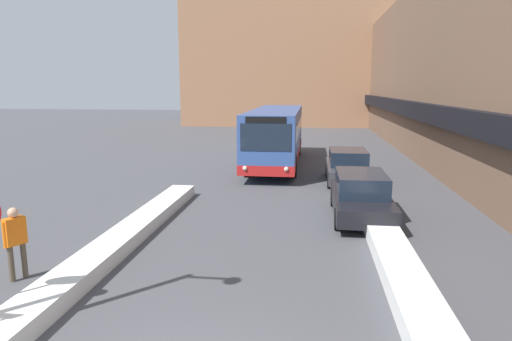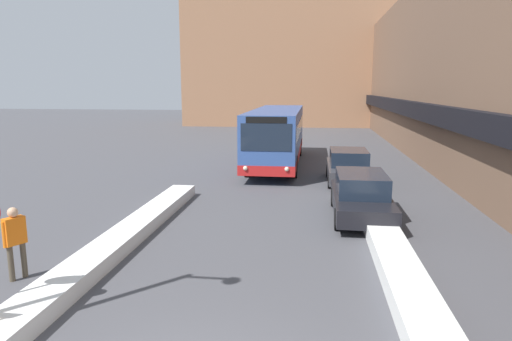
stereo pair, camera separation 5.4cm
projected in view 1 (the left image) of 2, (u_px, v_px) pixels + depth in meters
The scene contains 8 objects.
building_row_right at pixel (454, 71), 27.57m from camera, with size 5.50×60.00×10.58m.
building_backdrop_far at pixel (300, 49), 51.68m from camera, with size 26.00×8.00×17.23m.
snow_bank_left at pixel (100, 257), 11.22m from camera, with size 0.90×14.95×0.39m.
snow_bank_right at pixel (390, 248), 11.75m from camera, with size 0.90×17.51×0.44m.
city_bus at pixel (276, 135), 25.43m from camera, with size 2.57×11.81×3.11m.
parked_car_front at pixel (361, 195), 15.22m from camera, with size 1.85×4.63×1.51m.
parked_car_middle at pixel (348, 166), 20.86m from camera, with size 1.91×4.35×1.50m.
pedestrian at pixel (15, 237), 10.21m from camera, with size 0.39×0.50×1.69m.
Camera 1 is at (1.53, -5.46, 4.32)m, focal length 32.00 mm.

